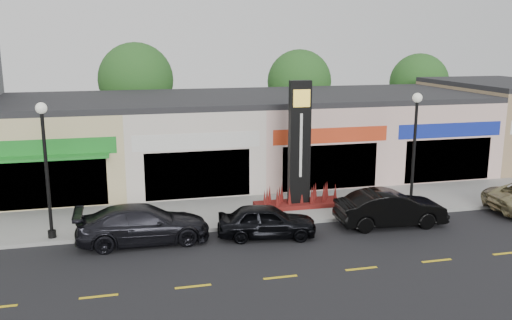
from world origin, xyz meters
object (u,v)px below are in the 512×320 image
(lamp_east_near, at_px, (415,140))
(car_black_conv, at_px, (390,208))
(pylon_sign, at_px, (299,163))
(car_black_sedan, at_px, (267,221))
(lamp_west_near, at_px, (45,157))
(car_dark_sedan, at_px, (143,224))

(lamp_east_near, relative_size, car_black_conv, 1.15)
(pylon_sign, bearing_deg, car_black_sedan, -126.59)
(car_black_conv, bearing_deg, pylon_sign, 47.27)
(lamp_west_near, height_order, car_black_sedan, lamp_west_near)
(lamp_west_near, bearing_deg, car_dark_sedan, -15.81)
(pylon_sign, height_order, car_black_sedan, pylon_sign)
(car_black_sedan, relative_size, car_black_conv, 0.85)
(car_black_conv, bearing_deg, lamp_east_near, -47.41)
(lamp_east_near, bearing_deg, car_dark_sedan, -175.31)
(lamp_west_near, xyz_separation_m, car_black_sedan, (8.54, -1.61, -2.79))
(lamp_west_near, distance_m, pylon_sign, 11.19)
(car_black_sedan, bearing_deg, pylon_sign, -27.13)
(lamp_west_near, bearing_deg, pylon_sign, 8.77)
(lamp_east_near, distance_m, car_black_sedan, 8.12)
(car_dark_sedan, distance_m, car_black_sedan, 4.99)
(car_black_conv, bearing_deg, car_black_sedan, 93.82)
(lamp_east_near, height_order, car_black_conv, lamp_east_near)
(lamp_west_near, bearing_deg, car_black_sedan, -10.68)
(car_black_sedan, bearing_deg, car_black_conv, -79.73)
(pylon_sign, distance_m, car_dark_sedan, 8.03)
(car_dark_sedan, bearing_deg, lamp_west_near, 73.78)
(lamp_west_near, distance_m, car_dark_sedan, 4.62)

